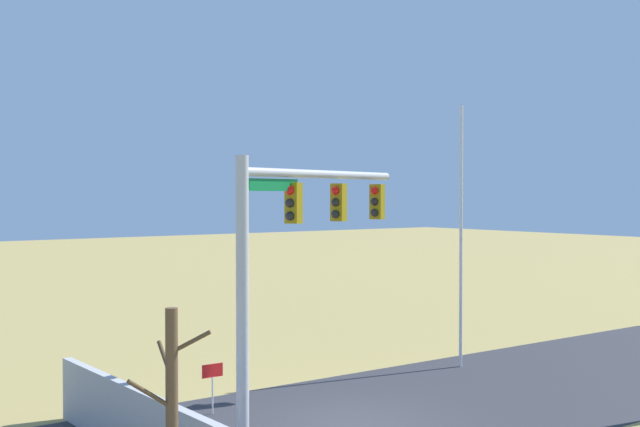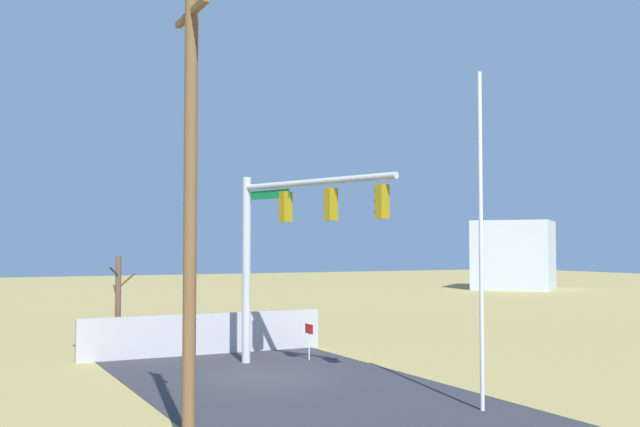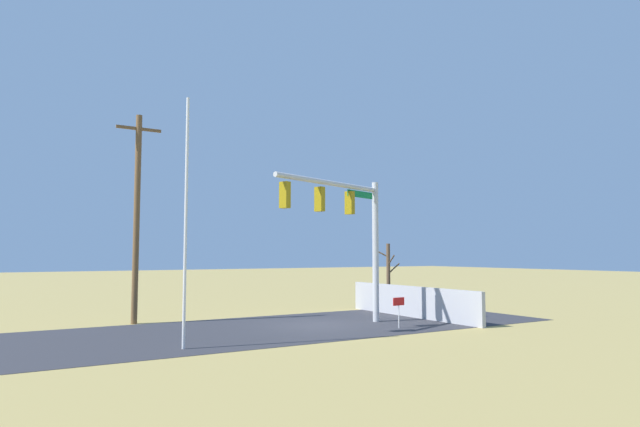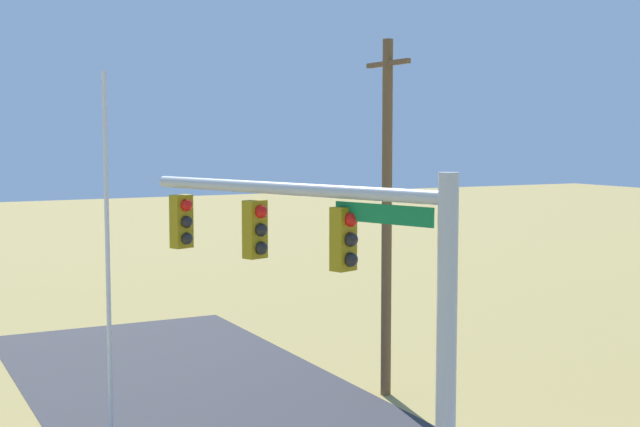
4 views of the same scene
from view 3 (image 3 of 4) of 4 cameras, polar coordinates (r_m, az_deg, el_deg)
ground_plane at (r=22.79m, az=-0.30°, el=-11.80°), size 160.00×160.00×0.00m
road_surface at (r=21.06m, az=-9.94°, el=-12.35°), size 28.00×8.00×0.01m
sidewalk_corner at (r=24.56m, az=7.91°, el=-11.21°), size 6.00×6.00×0.01m
retaining_fence at (r=25.88m, az=9.66°, el=-9.24°), size 0.20×8.88×1.44m
signal_mast at (r=22.23m, az=3.12°, el=-0.70°), size 6.14×2.32×6.14m
flagpole at (r=17.45m, az=-14.13°, el=-0.80°), size 0.10×0.10×7.99m
utility_pole at (r=24.34m, az=-18.96°, el=-0.07°), size 1.90×0.26×9.01m
bare_tree at (r=28.64m, az=7.31°, el=-6.59°), size 1.27×1.02×3.51m
open_sign at (r=21.94m, az=8.39°, el=-9.66°), size 0.56×0.04×1.22m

